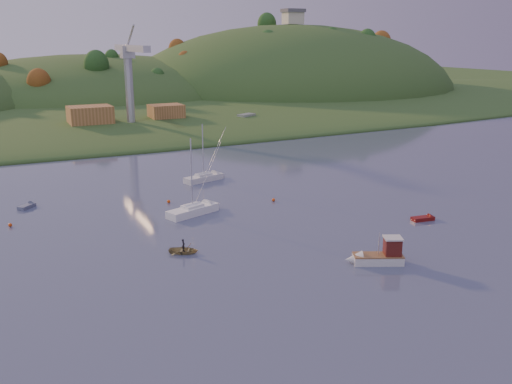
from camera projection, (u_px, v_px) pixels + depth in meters
name	position (u px, v px, depth m)	size (l,w,h in m)	color
ground	(482.00, 340.00, 47.87)	(500.00, 500.00, 0.00)	#3E4766
far_shore	(61.00, 96.00, 246.04)	(620.00, 220.00, 1.50)	#305120
shore_slope	(91.00, 113.00, 190.03)	(640.00, 150.00, 7.00)	#305120
hill_center	(94.00, 99.00, 233.15)	(140.00, 120.00, 36.00)	#305120
hill_right	(292.00, 93.00, 257.11)	(150.00, 130.00, 60.00)	#305120
hilltop_house	(293.00, 16.00, 248.33)	(9.00, 7.00, 6.45)	beige
hillside_trees	(80.00, 107.00, 207.27)	(280.00, 50.00, 32.00)	#1A4719
wharf	(141.00, 126.00, 154.84)	(42.00, 16.00, 2.40)	slate
shed_west	(90.00, 115.00, 149.11)	(11.00, 8.00, 4.80)	olive
shed_east	(166.00, 112.00, 159.19)	(9.00, 7.00, 4.00)	olive
dock_crane	(130.00, 67.00, 146.22)	(3.20, 28.00, 20.30)	#B7B7BC
fishing_boat	(374.00, 256.00, 63.86)	(6.73, 4.61, 4.14)	silver
sailboat_near	(193.00, 210.00, 81.59)	(8.31, 4.90, 11.05)	white
sailboat_far	(204.00, 177.00, 100.61)	(7.63, 4.14, 10.14)	silver
canoe	(184.00, 250.00, 67.07)	(2.49, 3.49, 0.72)	#9F9058
paddler	(183.00, 247.00, 66.97)	(0.55, 0.36, 1.50)	black
red_tender	(427.00, 218.00, 79.33)	(3.84, 1.78, 1.26)	#5F0F0D
grey_dinghy	(30.00, 205.00, 85.41)	(3.17, 3.08, 1.21)	slate
work_vessel	(246.00, 121.00, 164.42)	(13.30, 9.38, 3.23)	slate
buoy_1	(273.00, 200.00, 88.24)	(0.50, 0.50, 0.50)	#DD460B
buoy_2	(10.00, 225.00, 76.44)	(0.50, 0.50, 0.50)	#DD460B
buoy_3	(169.00, 201.00, 87.40)	(0.50, 0.50, 0.50)	#DD460B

